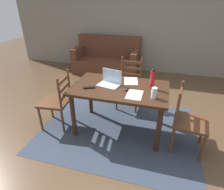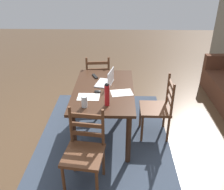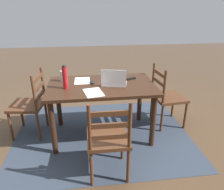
{
  "view_description": "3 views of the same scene",
  "coord_description": "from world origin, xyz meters",
  "px_view_note": "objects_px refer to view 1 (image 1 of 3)",
  "views": [
    {
      "loc": [
        0.57,
        -2.45,
        1.96
      ],
      "look_at": [
        -0.09,
        -0.1,
        0.67
      ],
      "focal_mm": 30.0,
      "sensor_mm": 36.0,
      "label": 1
    },
    {
      "loc": [
        3.17,
        0.21,
        2.35
      ],
      "look_at": [
        -0.14,
        0.12,
        0.6
      ],
      "focal_mm": 39.65,
      "sensor_mm": 36.0,
      "label": 2
    },
    {
      "loc": [
        0.2,
        2.67,
        1.78
      ],
      "look_at": [
        -0.14,
        0.0,
        0.62
      ],
      "focal_mm": 34.49,
      "sensor_mm": 36.0,
      "label": 3
    }
  ],
  "objects_px": {
    "water_bottle": "(153,79)",
    "chair_left_near": "(57,101)",
    "tv_remote": "(89,88)",
    "drinking_glass": "(154,93)",
    "couch": "(107,60)",
    "chair_right_near": "(188,121)",
    "chair_far_head": "(129,84)",
    "laptop": "(110,81)",
    "computer_mouse": "(127,89)",
    "dining_table": "(120,93)"
  },
  "relations": [
    {
      "from": "drinking_glass",
      "to": "laptop",
      "type": "bearing_deg",
      "value": 159.71
    },
    {
      "from": "chair_left_near",
      "to": "water_bottle",
      "type": "xyz_separation_m",
      "value": [
        1.46,
        0.24,
        0.47
      ]
    },
    {
      "from": "chair_left_near",
      "to": "water_bottle",
      "type": "relative_size",
      "value": 3.1
    },
    {
      "from": "chair_right_near",
      "to": "water_bottle",
      "type": "relative_size",
      "value": 3.1
    },
    {
      "from": "couch",
      "to": "drinking_glass",
      "type": "height_order",
      "value": "couch"
    },
    {
      "from": "dining_table",
      "to": "water_bottle",
      "type": "relative_size",
      "value": 4.64
    },
    {
      "from": "chair_far_head",
      "to": "couch",
      "type": "height_order",
      "value": "couch"
    },
    {
      "from": "dining_table",
      "to": "chair_far_head",
      "type": "distance_m",
      "value": 0.83
    },
    {
      "from": "chair_far_head",
      "to": "tv_remote",
      "type": "height_order",
      "value": "chair_far_head"
    },
    {
      "from": "chair_left_near",
      "to": "dining_table",
      "type": "bearing_deg",
      "value": 9.52
    },
    {
      "from": "chair_left_near",
      "to": "water_bottle",
      "type": "height_order",
      "value": "water_bottle"
    },
    {
      "from": "water_bottle",
      "to": "tv_remote",
      "type": "bearing_deg",
      "value": -165.08
    },
    {
      "from": "laptop",
      "to": "chair_far_head",
      "type": "bearing_deg",
      "value": 77.91
    },
    {
      "from": "water_bottle",
      "to": "tv_remote",
      "type": "height_order",
      "value": "water_bottle"
    },
    {
      "from": "laptop",
      "to": "computer_mouse",
      "type": "distance_m",
      "value": 0.31
    },
    {
      "from": "dining_table",
      "to": "computer_mouse",
      "type": "distance_m",
      "value": 0.19
    },
    {
      "from": "dining_table",
      "to": "chair_right_near",
      "type": "xyz_separation_m",
      "value": [
        1.0,
        -0.17,
        -0.2
      ]
    },
    {
      "from": "chair_left_near",
      "to": "water_bottle",
      "type": "distance_m",
      "value": 1.55
    },
    {
      "from": "laptop",
      "to": "chair_left_near",
      "type": "bearing_deg",
      "value": -166.02
    },
    {
      "from": "water_bottle",
      "to": "chair_left_near",
      "type": "bearing_deg",
      "value": -170.67
    },
    {
      "from": "chair_right_near",
      "to": "water_bottle",
      "type": "xyz_separation_m",
      "value": [
        -0.54,
        0.24,
        0.47
      ]
    },
    {
      "from": "couch",
      "to": "water_bottle",
      "type": "relative_size",
      "value": 5.87
    },
    {
      "from": "laptop",
      "to": "drinking_glass",
      "type": "distance_m",
      "value": 0.72
    },
    {
      "from": "dining_table",
      "to": "chair_right_near",
      "type": "height_order",
      "value": "chair_right_near"
    },
    {
      "from": "water_bottle",
      "to": "computer_mouse",
      "type": "xyz_separation_m",
      "value": [
        -0.34,
        -0.15,
        -0.14
      ]
    },
    {
      "from": "laptop",
      "to": "couch",
      "type": "bearing_deg",
      "value": 108.25
    },
    {
      "from": "chair_left_near",
      "to": "drinking_glass",
      "type": "relative_size",
      "value": 6.42
    },
    {
      "from": "chair_far_head",
      "to": "tv_remote",
      "type": "distance_m",
      "value": 1.1
    },
    {
      "from": "couch",
      "to": "computer_mouse",
      "type": "height_order",
      "value": "couch"
    },
    {
      "from": "chair_far_head",
      "to": "chair_right_near",
      "type": "height_order",
      "value": "same"
    },
    {
      "from": "chair_right_near",
      "to": "couch",
      "type": "bearing_deg",
      "value": 126.52
    },
    {
      "from": "drinking_glass",
      "to": "tv_remote",
      "type": "distance_m",
      "value": 0.94
    },
    {
      "from": "computer_mouse",
      "to": "chair_left_near",
      "type": "bearing_deg",
      "value": -169.3
    },
    {
      "from": "chair_right_near",
      "to": "tv_remote",
      "type": "distance_m",
      "value": 1.46
    },
    {
      "from": "chair_right_near",
      "to": "chair_far_head",
      "type": "bearing_deg",
      "value": 135.92
    },
    {
      "from": "dining_table",
      "to": "couch",
      "type": "distance_m",
      "value": 2.7
    },
    {
      "from": "couch",
      "to": "tv_remote",
      "type": "bearing_deg",
      "value": -78.35
    },
    {
      "from": "chair_left_near",
      "to": "water_bottle",
      "type": "bearing_deg",
      "value": 9.33
    },
    {
      "from": "chair_right_near",
      "to": "chair_left_near",
      "type": "bearing_deg",
      "value": -179.97
    },
    {
      "from": "chair_far_head",
      "to": "drinking_glass",
      "type": "relative_size",
      "value": 6.42
    },
    {
      "from": "dining_table",
      "to": "tv_remote",
      "type": "relative_size",
      "value": 8.36
    },
    {
      "from": "drinking_glass",
      "to": "chair_far_head",
      "type": "bearing_deg",
      "value": 116.83
    },
    {
      "from": "chair_right_near",
      "to": "drinking_glass",
      "type": "height_order",
      "value": "chair_right_near"
    },
    {
      "from": "chair_right_near",
      "to": "water_bottle",
      "type": "height_order",
      "value": "water_bottle"
    },
    {
      "from": "water_bottle",
      "to": "tv_remote",
      "type": "relative_size",
      "value": 1.8
    },
    {
      "from": "dining_table",
      "to": "chair_far_head",
      "type": "xyz_separation_m",
      "value": [
        0.0,
        0.8,
        -0.2
      ]
    },
    {
      "from": "chair_far_head",
      "to": "tv_remote",
      "type": "relative_size",
      "value": 5.59
    },
    {
      "from": "couch",
      "to": "water_bottle",
      "type": "distance_m",
      "value": 2.87
    },
    {
      "from": "drinking_glass",
      "to": "tv_remote",
      "type": "xyz_separation_m",
      "value": [
        -0.93,
        0.05,
        -0.06
      ]
    },
    {
      "from": "chair_left_near",
      "to": "chair_right_near",
      "type": "xyz_separation_m",
      "value": [
        2.0,
        0.0,
        0.0
      ]
    }
  ]
}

